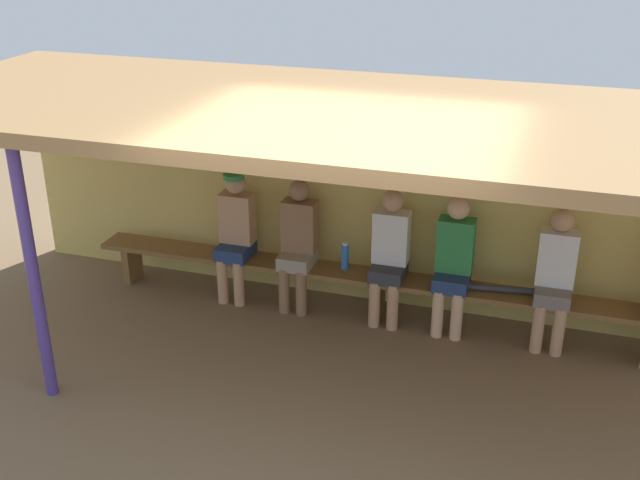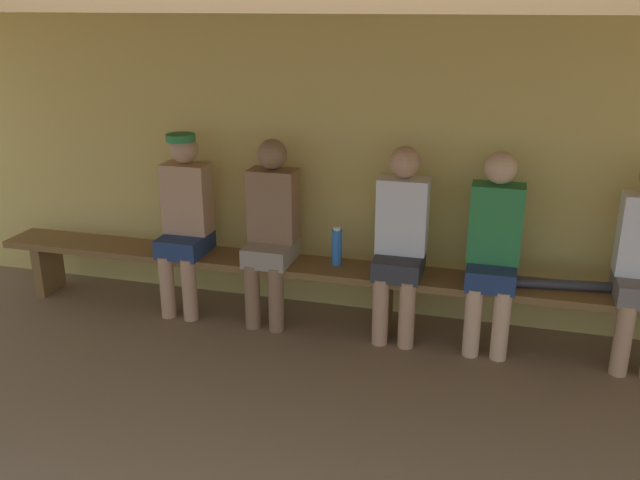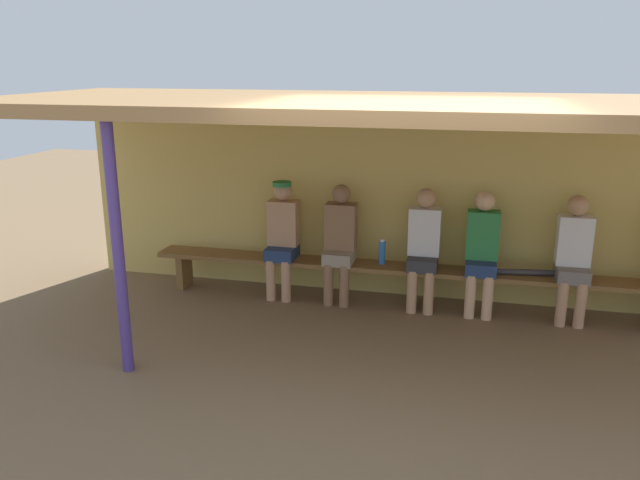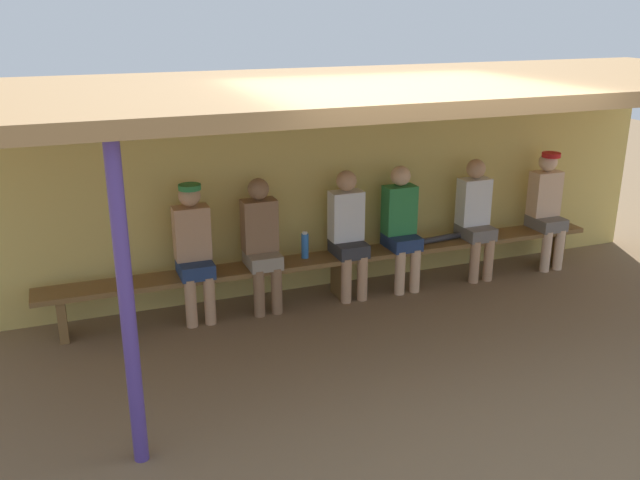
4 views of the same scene
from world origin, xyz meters
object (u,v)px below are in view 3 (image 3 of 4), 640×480
player_rightmost (424,244)px  support_post (118,252)px  player_near_post (482,248)px  bench (413,273)px  player_in_white (574,254)px  baseball_bat (520,272)px  player_in_blue (282,234)px  player_shirtless_tan (340,239)px  water_bottle_green (382,252)px

player_rightmost → support_post: bearing=-138.9°
player_near_post → player_rightmost: bearing=180.0°
bench → player_in_white: player_in_white is taller
bench → baseball_bat: 1.12m
bench → player_in_blue: 1.55m
bench → player_shirtless_tan: bearing=179.8°
player_in_blue → baseball_bat: 2.63m
player_near_post → player_in_white: same height
bench → player_near_post: 0.79m
player_shirtless_tan → bench: bearing=-0.2°
baseball_bat → player_in_white: bearing=-7.2°
bench → water_bottle_green: 0.42m
bench → player_in_white: size_ratio=4.49×
player_rightmost → water_bottle_green: 0.48m
bench → baseball_bat: baseball_bat is taller
support_post → bench: bearing=42.3°
player_in_blue → player_in_white: size_ratio=1.01×
support_post → water_bottle_green: support_post is taller
support_post → player_near_post: 3.70m
water_bottle_green → player_in_white: bearing=-1.3°
baseball_bat → player_in_blue: bearing=172.4°
player_rightmost → water_bottle_green: size_ratio=4.74×
player_shirtless_tan → baseball_bat: size_ratio=1.71×
player_near_post → player_in_blue: bearing=180.0°
player_in_blue → water_bottle_green: 1.15m
player_rightmost → water_bottle_green: bearing=174.3°
player_shirtless_tan → player_rightmost: size_ratio=1.00×
player_in_white → support_post: bearing=-151.9°
support_post → baseball_bat: (3.43, 2.10, -0.61)m
bench → water_bottle_green: water_bottle_green is taller
support_post → player_in_blue: bearing=69.0°
bench → player_in_white: 1.67m
support_post → player_in_white: support_post is taller
player_shirtless_tan → player_in_blue: (-0.67, 0.00, 0.02)m
player_shirtless_tan → baseball_bat: (1.95, -0.00, -0.24)m
player_near_post → player_rightmost: 0.62m
player_in_blue → baseball_bat: size_ratio=1.72×
support_post → player_near_post: (3.02, 2.10, -0.37)m
bench → player_shirtless_tan: size_ratio=4.49×
player_rightmost → water_bottle_green: (-0.46, 0.05, -0.13)m
support_post → baseball_bat: size_ratio=2.82×
support_post → player_rightmost: (2.41, 2.10, -0.37)m
bench → player_in_blue: size_ratio=4.46×
player_rightmost → player_in_blue: player_in_blue is taller
support_post → player_shirtless_tan: 2.60m
player_rightmost → player_in_blue: size_ratio=0.99×
player_near_post → support_post: bearing=-145.2°
player_rightmost → player_in_blue: 1.60m
baseball_bat → player_rightmost: bearing=172.3°
support_post → player_in_white: size_ratio=1.65×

